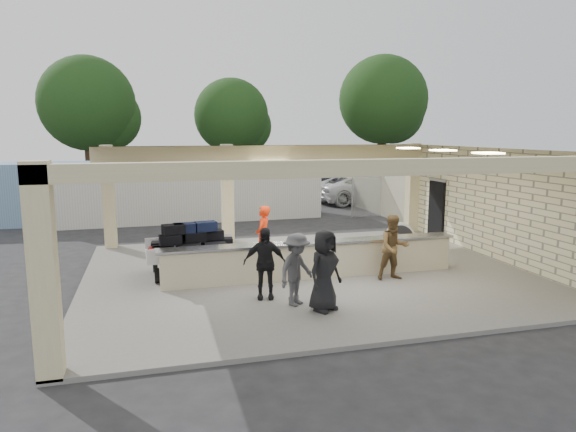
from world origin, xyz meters
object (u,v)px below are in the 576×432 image
object	(u,v)px
luggage_cart	(190,246)
container_white	(189,192)
baggage_handler	(263,236)
car_white_b	(434,185)
passenger_b	(265,263)
passenger_c	(297,269)
passenger_d	(324,270)
baggage_counter	(312,259)
car_white_a	(362,189)
drum_fan	(400,237)
passenger_a	(394,247)
car_dark	(335,188)

from	to	relation	value
luggage_cart	container_white	distance (m)	9.71
baggage_handler	car_white_b	distance (m)	18.61
passenger_b	container_white	size ratio (longest dim) A/B	0.14
passenger_b	passenger_c	bearing A→B (deg)	-35.50
passenger_c	passenger_d	distance (m)	0.70
passenger_c	car_white_b	bearing A→B (deg)	14.10
baggage_counter	luggage_cart	world-z (taller)	luggage_cart
luggage_cart	baggage_handler	bearing A→B (deg)	7.20
car_white_a	car_white_b	xyz separation A→B (m)	(4.82, 0.43, 0.01)
drum_fan	car_white_a	world-z (taller)	car_white_a
car_white_a	passenger_b	bearing A→B (deg)	138.94
drum_fan	passenger_a	world-z (taller)	passenger_a
baggage_counter	passenger_b	world-z (taller)	passenger_b
passenger_d	car_white_b	distance (m)	21.30
car_white_a	passenger_d	bearing A→B (deg)	143.65
passenger_a	passenger_c	bearing A→B (deg)	-154.47
passenger_b	passenger_d	xyz separation A→B (m)	(1.08, -1.14, 0.05)
passenger_b	passenger_a	bearing A→B (deg)	22.13
car_white_b	car_white_a	bearing A→B (deg)	96.44
baggage_handler	car_dark	size ratio (longest dim) A/B	0.43
passenger_a	container_white	xyz separation A→B (m)	(-4.45, 11.56, 0.32)
passenger_a	passenger_d	distance (m)	3.12
drum_fan	car_dark	size ratio (longest dim) A/B	0.25
container_white	passenger_a	bearing A→B (deg)	-70.47
luggage_cart	passenger_a	distance (m)	5.49
drum_fan	container_white	bearing A→B (deg)	145.16
passenger_c	car_white_a	bearing A→B (deg)	25.13
passenger_d	car_dark	xyz separation A→B (m)	(6.96, 18.20, -0.31)
car_white_b	car_dark	world-z (taller)	car_white_b
drum_fan	baggage_handler	size ratio (longest dim) A/B	0.57
luggage_cart	passenger_c	size ratio (longest dim) A/B	1.52
passenger_d	car_dark	distance (m)	19.49
car_white_a	car_white_b	distance (m)	4.83
baggage_counter	passenger_b	distance (m)	2.19
baggage_handler	container_white	distance (m)	9.45
passenger_c	container_white	size ratio (longest dim) A/B	0.14
baggage_counter	car_dark	bearing A→B (deg)	67.70
passenger_d	container_white	world-z (taller)	container_white
luggage_cart	car_white_a	xyz separation A→B (m)	(10.59, 12.91, -0.11)
passenger_d	car_white_a	bearing A→B (deg)	34.49
passenger_c	container_white	bearing A→B (deg)	59.15
baggage_counter	passenger_d	bearing A→B (deg)	-102.05
drum_fan	car_white_a	distance (m)	12.87
drum_fan	passenger_b	xyz separation A→B (m)	(-5.14, -3.19, 0.30)
passenger_d	car_white_b	world-z (taller)	passenger_d
passenger_b	car_white_b	bearing A→B (deg)	60.81
drum_fan	car_white_a	size ratio (longest dim) A/B	0.18
drum_fan	passenger_b	size ratio (longest dim) A/B	0.60
baggage_counter	passenger_a	world-z (taller)	passenger_a
baggage_handler	car_white_a	xyz separation A→B (m)	(8.49, 12.58, -0.19)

